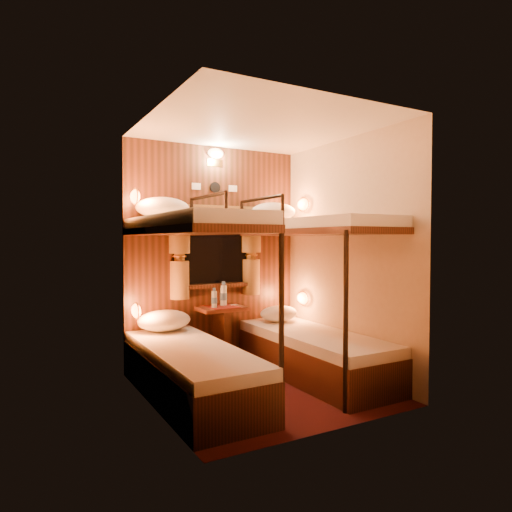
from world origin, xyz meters
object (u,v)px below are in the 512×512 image
bunk_left (191,334)px  bottle_right (223,295)px  bottle_left (214,299)px  bunk_right (313,321)px  table (222,328)px

bunk_left → bottle_right: (0.70, 0.85, 0.21)m
bottle_left → bottle_right: 0.19m
bunk_right → table: size_ratio=2.90×
bunk_right → bottle_right: bearing=125.0°
bunk_right → bottle_right: (-0.59, 0.85, 0.21)m
bottle_left → table: bearing=20.4°
bottle_left → bottle_right: bearing=33.9°
bunk_left → table: bearing=50.3°
table → bottle_right: bottle_right is taller
bunk_left → bottle_left: size_ratio=8.90×
bunk_left → bunk_right: size_ratio=1.00×
bunk_right → bottle_left: size_ratio=8.90×
table → bottle_left: size_ratio=3.07×
bottle_left → bunk_left: bearing=-126.3°
bunk_right → table: 1.02m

